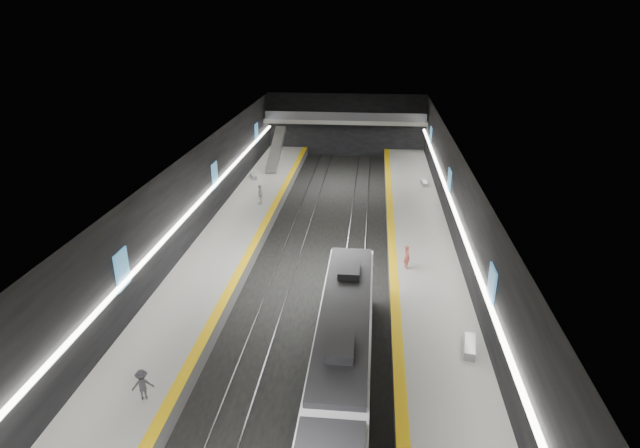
# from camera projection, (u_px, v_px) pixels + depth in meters

# --- Properties ---
(ground) EXTENTS (70.00, 70.00, 0.00)m
(ground) POSITION_uv_depth(u_px,v_px,m) (317.00, 282.00, 37.49)
(ground) COLOR black
(ground) RESTS_ON ground
(ceiling) EXTENTS (20.00, 70.00, 0.04)m
(ceiling) POSITION_uv_depth(u_px,v_px,m) (317.00, 172.00, 34.50)
(ceiling) COLOR beige
(ceiling) RESTS_ON wall_left
(wall_left) EXTENTS (0.04, 70.00, 8.00)m
(wall_left) POSITION_uv_depth(u_px,v_px,m) (173.00, 224.00, 36.94)
(wall_left) COLOR black
(wall_left) RESTS_ON ground
(wall_right) EXTENTS (0.04, 70.00, 8.00)m
(wall_right) POSITION_uv_depth(u_px,v_px,m) (468.00, 235.00, 35.05)
(wall_right) COLOR black
(wall_right) RESTS_ON ground
(wall_back) EXTENTS (20.00, 0.04, 8.00)m
(wall_back) POSITION_uv_depth(u_px,v_px,m) (346.00, 125.00, 68.29)
(wall_back) COLOR black
(wall_back) RESTS_ON ground
(platform_left) EXTENTS (5.00, 70.00, 1.00)m
(platform_left) POSITION_uv_depth(u_px,v_px,m) (212.00, 271.00, 38.01)
(platform_left) COLOR slate
(platform_left) RESTS_ON ground
(tile_surface_left) EXTENTS (5.00, 70.00, 0.02)m
(tile_surface_left) POSITION_uv_depth(u_px,v_px,m) (212.00, 264.00, 37.82)
(tile_surface_left) COLOR #A8A8A3
(tile_surface_left) RESTS_ON platform_left
(tactile_strip_left) EXTENTS (0.60, 70.00, 0.02)m
(tactile_strip_left) POSITION_uv_depth(u_px,v_px,m) (242.00, 266.00, 37.61)
(tactile_strip_left) COLOR yellow
(tactile_strip_left) RESTS_ON platform_left
(platform_right) EXTENTS (5.00, 70.00, 1.00)m
(platform_right) POSITION_uv_depth(u_px,v_px,m) (426.00, 281.00, 36.60)
(platform_right) COLOR slate
(platform_right) RESTS_ON ground
(tile_surface_right) EXTENTS (5.00, 70.00, 0.02)m
(tile_surface_right) POSITION_uv_depth(u_px,v_px,m) (426.00, 274.00, 36.40)
(tile_surface_right) COLOR #A8A8A3
(tile_surface_right) RESTS_ON platform_right
(tactile_strip_right) EXTENTS (0.60, 70.00, 0.02)m
(tactile_strip_right) POSITION_uv_depth(u_px,v_px,m) (394.00, 273.00, 36.61)
(tactile_strip_right) COLOR yellow
(tactile_strip_right) RESTS_ON platform_right
(rails) EXTENTS (6.52, 70.00, 0.12)m
(rails) POSITION_uv_depth(u_px,v_px,m) (317.00, 281.00, 37.47)
(rails) COLOR gray
(rails) RESTS_ON ground
(train) EXTENTS (2.69, 30.05, 3.60)m
(train) POSITION_uv_depth(u_px,v_px,m) (333.00, 448.00, 20.44)
(train) COLOR black
(train) RESTS_ON ground
(ad_posters) EXTENTS (19.94, 53.50, 2.20)m
(ad_posters) POSITION_uv_depth(u_px,v_px,m) (318.00, 217.00, 36.73)
(ad_posters) COLOR #418AC3
(ad_posters) RESTS_ON wall_left
(cove_light_left) EXTENTS (0.25, 68.60, 0.12)m
(cove_light_left) POSITION_uv_depth(u_px,v_px,m) (176.00, 227.00, 37.00)
(cove_light_left) COLOR white
(cove_light_left) RESTS_ON wall_left
(cove_light_right) EXTENTS (0.25, 68.60, 0.12)m
(cove_light_right) POSITION_uv_depth(u_px,v_px,m) (465.00, 238.00, 35.15)
(cove_light_right) COLOR white
(cove_light_right) RESTS_ON wall_right
(mezzanine_bridge) EXTENTS (20.00, 3.00, 1.50)m
(mezzanine_bridge) POSITION_uv_depth(u_px,v_px,m) (345.00, 120.00, 65.99)
(mezzanine_bridge) COLOR gray
(mezzanine_bridge) RESTS_ON wall_left
(escalator) EXTENTS (1.20, 7.50, 3.92)m
(escalator) POSITION_uv_depth(u_px,v_px,m) (276.00, 149.00, 61.11)
(escalator) COLOR #99999E
(escalator) RESTS_ON platform_left
(bench_left_far) EXTENTS (1.06, 1.71, 0.41)m
(bench_left_far) POSITION_uv_depth(u_px,v_px,m) (253.00, 176.00, 57.15)
(bench_left_far) COLOR #99999E
(bench_left_far) RESTS_ON platform_left
(bench_right_near) EXTENTS (0.88, 2.09, 0.49)m
(bench_right_near) POSITION_uv_depth(u_px,v_px,m) (470.00, 347.00, 28.18)
(bench_right_near) COLOR #99999E
(bench_right_near) RESTS_ON platform_right
(bench_right_far) EXTENTS (0.66, 1.68, 0.40)m
(bench_right_far) POSITION_uv_depth(u_px,v_px,m) (424.00, 183.00, 54.86)
(bench_right_far) COLOR #99999E
(bench_right_far) RESTS_ON platform_right
(passenger_right_a) EXTENTS (0.62, 0.72, 1.68)m
(passenger_right_a) POSITION_uv_depth(u_px,v_px,m) (407.00, 257.00, 36.99)
(passenger_right_a) COLOR #CF564D
(passenger_right_a) RESTS_ON platform_right
(passenger_left_a) EXTENTS (0.71, 1.16, 1.85)m
(passenger_left_a) POSITION_uv_depth(u_px,v_px,m) (260.00, 194.00, 49.23)
(passenger_left_a) COLOR silver
(passenger_left_a) RESTS_ON platform_left
(passenger_left_b) EXTENTS (1.13, 0.89, 1.54)m
(passenger_left_b) POSITION_uv_depth(u_px,v_px,m) (143.00, 385.00, 24.51)
(passenger_left_b) COLOR #3F3F47
(passenger_left_b) RESTS_ON platform_left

